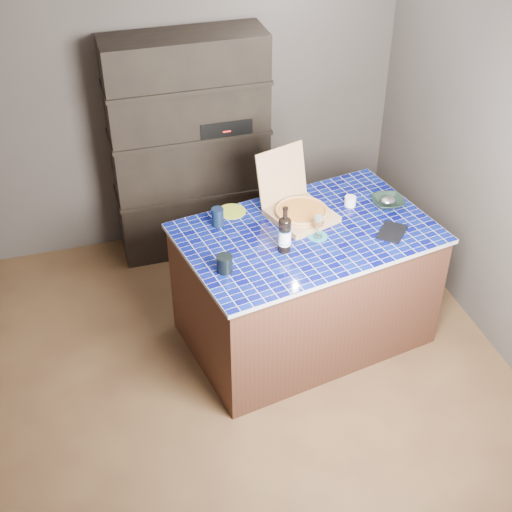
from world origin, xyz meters
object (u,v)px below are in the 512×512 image
object	(u,v)px
mead_bottle	(285,234)
dvd_case	(392,232)
wine_glass	(319,222)
bowl	(388,202)
kitchen_island	(305,285)
pizza_box	(299,209)

from	to	relation	value
mead_bottle	dvd_case	size ratio (longest dim) A/B	1.49
wine_glass	bowl	distance (m)	0.64
kitchen_island	dvd_case	bearing A→B (deg)	-28.77
wine_glass	dvd_case	distance (m)	0.50
wine_glass	mead_bottle	bearing A→B (deg)	-162.66
kitchen_island	dvd_case	world-z (taller)	dvd_case
kitchen_island	bowl	world-z (taller)	bowl
kitchen_island	dvd_case	size ratio (longest dim) A/B	8.37
mead_bottle	wine_glass	distance (m)	0.27
dvd_case	bowl	xyz separation A→B (m)	(0.12, 0.32, 0.02)
mead_bottle	bowl	xyz separation A→B (m)	(0.85, 0.30, -0.10)
mead_bottle	bowl	world-z (taller)	mead_bottle
kitchen_island	pizza_box	xyz separation A→B (m)	(0.00, 0.18, 0.51)
dvd_case	bowl	world-z (taller)	bowl
mead_bottle	bowl	bearing A→B (deg)	19.39
bowl	wine_glass	bearing A→B (deg)	-159.75
mead_bottle	bowl	size ratio (longest dim) A/B	1.47
pizza_box	dvd_case	size ratio (longest dim) A/B	2.60
kitchen_island	mead_bottle	bearing A→B (deg)	-154.59
pizza_box	dvd_case	bearing A→B (deg)	-52.91
bowl	pizza_box	bearing A→B (deg)	176.29
bowl	kitchen_island	bearing A→B (deg)	-167.20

